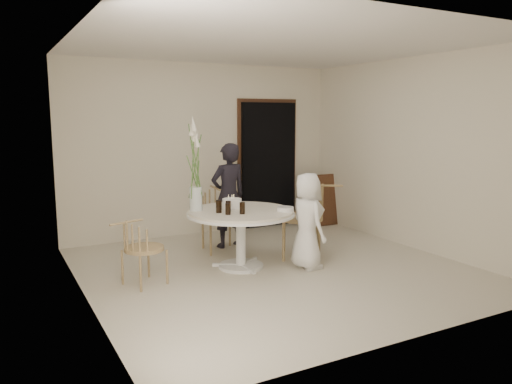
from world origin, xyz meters
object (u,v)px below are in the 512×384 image
flower_vase (195,172)px  chair_right (312,210)px  chair_far (218,209)px  chair_left (136,243)px  boy (307,221)px  table (241,219)px  birthday_cake (232,203)px  girl (229,195)px

flower_vase → chair_right: bearing=-10.7°
chair_far → chair_left: (-1.46, -1.05, -0.07)m
chair_far → boy: (0.60, -1.36, 0.03)m
boy → table: bearing=63.4°
chair_far → birthday_cake: (-0.15, -0.77, 0.22)m
chair_far → flower_vase: size_ratio=0.76×
table → girl: size_ratio=0.89×
chair_far → flower_vase: (-0.61, -0.71, 0.64)m
chair_right → girl: bearing=-111.6°
chair_far → birthday_cake: birthday_cake is taller
chair_left → table: bearing=-105.3°
table → flower_vase: (-0.49, 0.25, 0.59)m
birthday_cake → chair_right: bearing=-12.2°
chair_far → flower_vase: flower_vase is taller
chair_far → birthday_cake: size_ratio=3.60×
table → girl: 1.04m
chair_left → flower_vase: flower_vase is taller
chair_far → table: bearing=-89.8°
table → chair_left: chair_left is taller
girl → table: bearing=67.3°
chair_right → flower_vase: bearing=-68.0°
chair_left → birthday_cake: bearing=-97.0°
chair_far → chair_left: chair_far is taller
chair_far → chair_right: size_ratio=0.88×
chair_far → chair_right: 1.36m
boy → girl: bearing=19.2°
girl → flower_vase: 1.17m
table → chair_right: size_ratio=1.34×
chair_left → birthday_cake: size_ratio=3.14×
boy → chair_far: bearing=26.2°
table → chair_far: size_ratio=1.51×
birthday_cake → flower_vase: size_ratio=0.21×
chair_far → girl: bearing=15.4°
birthday_cake → chair_far: bearing=79.3°
chair_right → boy: size_ratio=0.83×
chair_far → chair_right: chair_right is taller
chair_left → girl: size_ratio=0.51×
flower_vase → birthday_cake: bearing=-7.3°
girl → birthday_cake: bearing=61.9°
girl → birthday_cake: (-0.33, -0.80, 0.04)m
chair_right → girl: 1.27m
chair_right → boy: bearing=-8.3°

